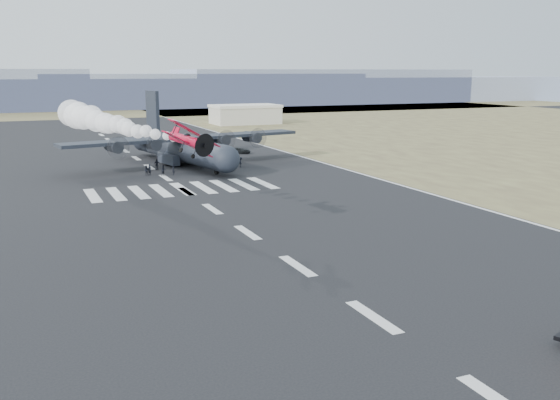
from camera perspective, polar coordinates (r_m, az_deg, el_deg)
ground at (r=42.48m, az=8.54°, el=-10.51°), size 500.00×500.00×0.00m
scrub_far at (r=264.59m, az=-18.84°, el=7.59°), size 500.00×80.00×0.00m
runway_markings at (r=96.94m, az=-10.41°, el=2.01°), size 60.00×260.00×0.01m
ridge_seg_d at (r=294.18m, az=-19.42°, el=9.17°), size 150.00×50.00×13.00m
ridge_seg_e at (r=305.75m, az=-7.03°, el=9.99°), size 150.00×50.00×15.00m
ridge_seg_f at (r=329.97m, az=4.04°, el=10.34°), size 150.00×50.00×17.00m
ridge_seg_g at (r=364.39m, az=13.30°, el=9.87°), size 150.00×50.00×13.00m
hangar_right at (r=195.58m, az=-3.20°, el=7.85°), size 20.50×12.50×5.90m
aerobatic_biplane at (r=60.37m, az=-8.37°, el=5.46°), size 5.62×5.73×4.18m
smoke_trail at (r=89.23m, az=-17.23°, el=7.22°), size 9.17×37.77×3.91m
transport_aircraft at (r=110.03m, az=-9.05°, el=4.87°), size 42.96×35.19×12.44m
support_vehicle at (r=124.11m, az=-3.71°, el=4.54°), size 4.79×3.73×1.21m
crew_a at (r=99.40m, az=-9.73°, el=2.74°), size 0.51×0.62×1.63m
crew_b at (r=98.92m, az=-10.61°, el=2.67°), size 0.86×0.61×1.63m
crew_c at (r=106.05m, az=-3.61°, el=3.48°), size 0.76×1.23×1.76m
crew_d at (r=104.91m, az=-11.19°, el=3.20°), size 1.19×0.88×1.82m
crew_e at (r=101.35m, az=-5.05°, el=3.03°), size 0.89×0.67×1.63m
crew_f at (r=104.84m, az=-7.14°, el=3.33°), size 1.78×1.14×1.83m
crew_g at (r=100.00m, az=-11.83°, el=2.74°), size 0.78×0.80×1.71m
crew_h at (r=99.80m, az=-12.14°, el=2.67°), size 0.78×0.50×1.57m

